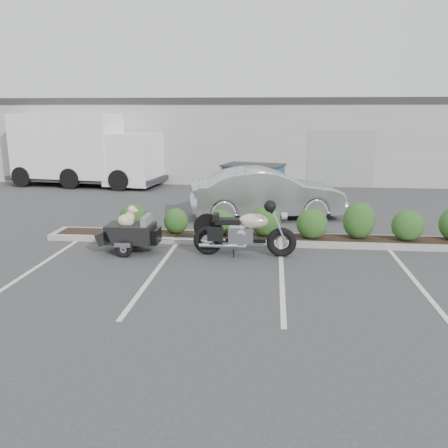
# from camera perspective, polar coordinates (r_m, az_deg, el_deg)

# --- Properties ---
(ground) EXTENTS (90.00, 90.00, 0.00)m
(ground) POSITION_cam_1_polar(r_m,az_deg,el_deg) (10.57, 0.37, -5.18)
(ground) COLOR #38383A
(ground) RESTS_ON ground
(planter_kerb) EXTENTS (12.00, 1.00, 0.15)m
(planter_kerb) POSITION_cam_1_polar(r_m,az_deg,el_deg) (12.61, 5.88, -1.82)
(planter_kerb) COLOR #9E9E93
(planter_kerb) RESTS_ON ground
(building) EXTENTS (26.00, 10.00, 4.00)m
(building) POSITION_cam_1_polar(r_m,az_deg,el_deg) (27.03, 3.96, 10.41)
(building) COLOR #9EA099
(building) RESTS_ON ground
(motorcycle) EXTENTS (2.47, 0.83, 1.42)m
(motorcycle) POSITION_cam_1_polar(r_m,az_deg,el_deg) (11.23, 2.44, -1.05)
(motorcycle) COLOR black
(motorcycle) RESTS_ON ground
(pet_trailer) EXTENTS (1.96, 1.09, 1.18)m
(pet_trailer) POSITION_cam_1_polar(r_m,az_deg,el_deg) (11.77, -11.22, -0.99)
(pet_trailer) COLOR black
(pet_trailer) RESTS_ON ground
(sedan) EXTENTS (5.16, 2.72, 1.62)m
(sedan) POSITION_cam_1_polar(r_m,az_deg,el_deg) (15.31, 5.18, 3.70)
(sedan) COLOR #BBBCC3
(sedan) RESTS_ON ground
(dumpster) EXTENTS (2.51, 2.03, 1.44)m
(dumpster) POSITION_cam_1_polar(r_m,az_deg,el_deg) (18.13, 3.55, 4.96)
(dumpster) COLOR navy
(dumpster) RESTS_ON ground
(delivery_truck) EXTENTS (7.45, 3.32, 3.30)m
(delivery_truck) POSITION_cam_1_polar(r_m,az_deg,el_deg) (23.08, -16.35, 8.38)
(delivery_truck) COLOR white
(delivery_truck) RESTS_ON ground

